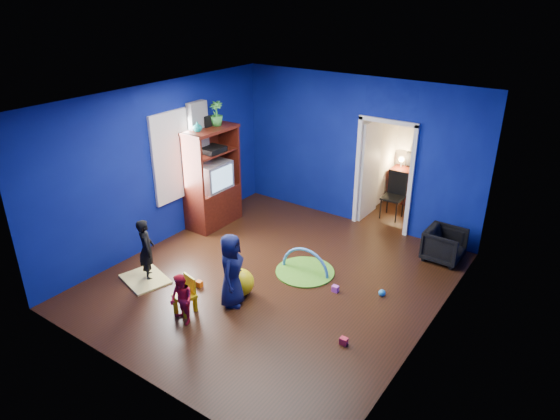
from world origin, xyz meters
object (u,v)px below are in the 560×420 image
Objects in this scene: vase at (197,127)px; child_black at (146,249)px; child_navy at (231,270)px; armchair at (444,245)px; crt_tv at (213,176)px; kid_chair at (185,297)px; toddler_red at (181,300)px; tv_armoire at (212,177)px; hopper_ball at (240,282)px; play_mat at (305,272)px; folding_chair at (393,197)px; study_desk at (410,186)px.

child_black is at bearing -74.82° from vase.
armchair is at bearing -58.05° from child_navy.
kid_chair is (1.62, -2.49, -0.77)m from crt_tv.
toddler_red is 0.39× the size of tv_armoire.
hopper_ball is 0.44× the size of play_mat.
child_navy reaches higher than play_mat.
toddler_red is (-0.28, -0.77, -0.19)m from child_navy.
hopper_ball is (0.23, 1.02, -0.17)m from toddler_red.
tv_armoire is (-4.25, -1.18, 0.69)m from armchair.
folding_chair is at bearing 42.53° from vase.
toddler_red is at bearing -56.00° from tv_armoire.
toddler_red is 0.83× the size of folding_chair.
folding_chair is (0.00, -0.96, 0.09)m from study_desk.
crt_tv is (-4.21, -1.18, 0.73)m from armchair.
toddler_red is 0.87× the size of study_desk.
child_navy reaches higher than toddler_red.
vase is 0.09× the size of tv_armoire.
tv_armoire reaches higher than kid_chair.
vase is at bearing -128.46° from study_desk.
vase reaches higher than play_mat.
tv_armoire reaches higher than play_mat.
study_desk is (2.31, 5.38, -0.14)m from child_black.
child_navy is at bearing -78.69° from hopper_ball.
child_black reaches higher than folding_chair.
kid_chair is 2.12m from play_mat.
armchair is at bearing -101.50° from child_black.
child_navy is 1.54m from play_mat.
toddler_red is at bearing 148.85° from armchair.
study_desk is at bearing 81.04° from hopper_ball.
vase reaches higher than study_desk.
folding_chair is (-1.44, 1.10, 0.17)m from armchair.
vase reaches higher than crt_tv.
hopper_ball is at bearing -125.92° from child_black.
kid_chair is (-2.59, -3.67, -0.04)m from armchair.
study_desk is at bearing 49.45° from crt_tv.
armchair is 0.61× the size of child_black.
study_desk is (0.30, 3.79, 0.36)m from play_mat.
study_desk reaches higher than play_mat.
tv_armoire is 2.13× the size of folding_chair.
child_navy is at bearing 146.19° from armchair.
toddler_red reaches higher than kid_chair.
tv_armoire is at bearing 137.06° from kid_chair.
tv_armoire is 4.57× the size of hopper_ball.
study_desk is at bearing 36.13° from armchair.
hopper_ball is at bearing 78.54° from kid_chair.
tv_armoire is 2.74m from hopper_ball.
child_black is at bearing 176.88° from kid_chair.
study_desk is at bearing 91.95° from kid_chair.
child_navy is 4.26m from folding_chair.
tv_armoire is at bearing -39.89° from child_black.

